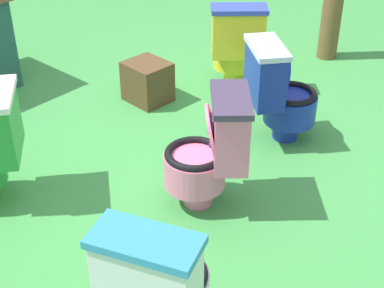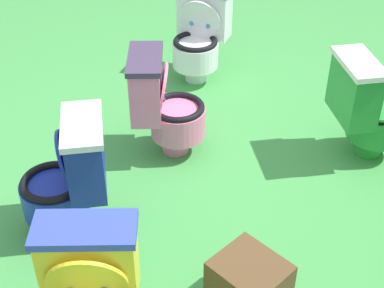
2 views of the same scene
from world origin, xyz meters
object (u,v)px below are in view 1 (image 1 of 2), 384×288
at_px(toilet_white, 159,285).
at_px(small_crate, 148,82).
at_px(toilet_pink, 211,151).
at_px(toilet_blue, 279,92).
at_px(toilet_yellow, 236,44).

height_order(toilet_white, small_crate, toilet_white).
height_order(toilet_pink, small_crate, toilet_pink).
distance_m(toilet_white, toilet_blue, 1.94).
xyz_separation_m(toilet_yellow, small_crate, (-0.69, 0.33, -0.21)).
relative_size(toilet_pink, toilet_blue, 1.00).
bearing_deg(toilet_blue, toilet_white, -31.25).
distance_m(toilet_yellow, small_crate, 0.79).
distance_m(toilet_pink, small_crate, 1.43).
bearing_deg(toilet_white, toilet_blue, 89.18).
xyz_separation_m(toilet_yellow, toilet_blue, (-0.44, -0.76, 0.00)).
distance_m(toilet_white, small_crate, 2.40).
bearing_deg(toilet_yellow, small_crate, -161.35).
bearing_deg(toilet_white, toilet_yellow, 100.75).
bearing_deg(toilet_pink, toilet_blue, -34.09).
xyz_separation_m(toilet_pink, small_crate, (0.63, 1.27, -0.21)).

